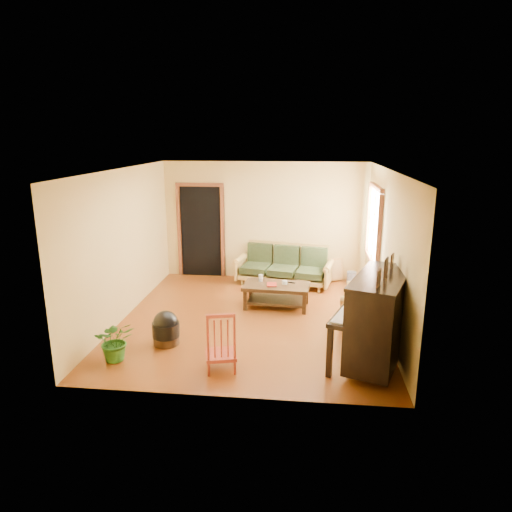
# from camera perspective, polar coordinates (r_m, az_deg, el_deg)

# --- Properties ---
(floor) EXTENTS (5.00, 5.00, 0.00)m
(floor) POSITION_cam_1_polar(r_m,az_deg,el_deg) (8.13, -0.56, -7.87)
(floor) COLOR #5B280B
(floor) RESTS_ON ground
(doorway) EXTENTS (1.08, 0.16, 2.05)m
(doorway) POSITION_cam_1_polar(r_m,az_deg,el_deg) (10.42, -6.90, 3.02)
(doorway) COLOR black
(doorway) RESTS_ON floor
(window) EXTENTS (0.12, 1.36, 1.46)m
(window) POSITION_cam_1_polar(r_m,az_deg,el_deg) (8.99, 14.59, 3.86)
(window) COLOR white
(window) RESTS_ON right_wall
(sofa) EXTENTS (2.15, 1.23, 0.87)m
(sofa) POSITION_cam_1_polar(r_m,az_deg,el_deg) (9.83, 3.45, -1.16)
(sofa) COLOR #A9843E
(sofa) RESTS_ON floor
(coffee_table) EXTENTS (1.27, 0.75, 0.44)m
(coffee_table) POSITION_cam_1_polar(r_m,az_deg,el_deg) (8.61, 2.57, -4.98)
(coffee_table) COLOR black
(coffee_table) RESTS_ON floor
(armchair) EXTENTS (1.00, 1.04, 0.88)m
(armchair) POSITION_cam_1_polar(r_m,az_deg,el_deg) (8.06, 13.25, -5.14)
(armchair) COLOR #A9843E
(armchair) RESTS_ON floor
(piano) EXTENTS (1.32, 1.69, 1.31)m
(piano) POSITION_cam_1_polar(r_m,az_deg,el_deg) (6.58, 15.04, -7.86)
(piano) COLOR black
(piano) RESTS_ON floor
(footstool) EXTENTS (0.53, 0.53, 0.40)m
(footstool) POSITION_cam_1_polar(r_m,az_deg,el_deg) (7.27, -11.18, -9.27)
(footstool) COLOR black
(footstool) RESTS_ON floor
(red_chair) EXTENTS (0.51, 0.54, 0.88)m
(red_chair) POSITION_cam_1_polar(r_m,az_deg,el_deg) (6.34, -4.46, -10.39)
(red_chair) COLOR maroon
(red_chair) RESTS_ON floor
(leaning_frame) EXTENTS (0.40, 0.25, 0.53)m
(leaning_frame) POSITION_cam_1_polar(r_m,az_deg,el_deg) (10.25, 9.77, -1.66)
(leaning_frame) COLOR #B9853D
(leaning_frame) RESTS_ON floor
(ceramic_crock) EXTENTS (0.25, 0.25, 0.25)m
(ceramic_crock) POSITION_cam_1_polar(r_m,az_deg,el_deg) (10.22, 11.85, -2.63)
(ceramic_crock) COLOR #344D9D
(ceramic_crock) RESTS_ON floor
(potted_plant) EXTENTS (0.69, 0.65, 0.60)m
(potted_plant) POSITION_cam_1_polar(r_m,az_deg,el_deg) (6.92, -17.17, -10.05)
(potted_plant) COLOR #255C1A
(potted_plant) RESTS_ON floor
(book) EXTENTS (0.20, 0.26, 0.02)m
(book) POSITION_cam_1_polar(r_m,az_deg,el_deg) (8.48, 1.35, -3.60)
(book) COLOR maroon
(book) RESTS_ON coffee_table
(candle) EXTENTS (0.09, 0.09, 0.13)m
(candle) POSITION_cam_1_polar(r_m,az_deg,el_deg) (8.69, 0.59, -2.76)
(candle) COLOR silver
(candle) RESTS_ON coffee_table
(glass_jar) EXTENTS (0.12, 0.12, 0.06)m
(glass_jar) POSITION_cam_1_polar(r_m,az_deg,el_deg) (8.56, 3.62, -3.32)
(glass_jar) COLOR white
(glass_jar) RESTS_ON coffee_table
(remote) EXTENTS (0.15, 0.09, 0.01)m
(remote) POSITION_cam_1_polar(r_m,az_deg,el_deg) (8.64, 4.47, -3.31)
(remote) COLOR black
(remote) RESTS_ON coffee_table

